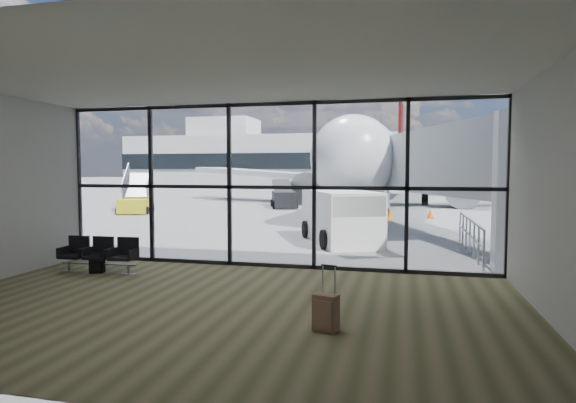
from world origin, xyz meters
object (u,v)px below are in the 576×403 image
at_px(seating_row, 100,253).
at_px(airliner, 387,164).
at_px(backpack, 97,264).
at_px(suitcase, 326,312).
at_px(service_van, 341,216).
at_px(mobile_stairs, 136,203).
at_px(belt_loader, 284,198).

bearing_deg(seating_row, airliner, 74.54).
height_order(backpack, suitcase, suitcase).
height_order(seating_row, airliner, airliner).
relative_size(suitcase, service_van, 0.23).
relative_size(backpack, suitcase, 0.48).
xyz_separation_m(suitcase, airliner, (-0.05, 31.99, 2.82)).
bearing_deg(service_van, seating_row, -153.89).
xyz_separation_m(seating_row, service_van, (5.48, 6.56, 0.47)).
distance_m(seating_row, service_van, 8.56).
relative_size(airliner, mobile_stairs, 10.40).
relative_size(suitcase, belt_loader, 0.24).
bearing_deg(mobile_stairs, suitcase, -72.20).
bearing_deg(backpack, service_van, 35.66).
relative_size(service_van, belt_loader, 1.05).
distance_m(belt_loader, mobile_stairs, 10.11).
relative_size(airliner, service_van, 8.37).
bearing_deg(belt_loader, airliner, 24.52).
height_order(suitcase, belt_loader, belt_loader).
height_order(airliner, belt_loader, airliner).
distance_m(airliner, belt_loader, 9.89).
distance_m(airliner, mobile_stairs, 19.82).
xyz_separation_m(seating_row, mobile_stairs, (-8.56, 16.01, 0.08)).
bearing_deg(suitcase, belt_loader, 121.18).
relative_size(seating_row, backpack, 3.98).
distance_m(service_van, mobile_stairs, 16.93).
xyz_separation_m(belt_loader, mobile_stairs, (-8.01, -6.16, -0.07)).
bearing_deg(suitcase, airliner, 105.84).
bearing_deg(belt_loader, mobile_stairs, -161.21).
bearing_deg(suitcase, backpack, 170.17).
height_order(suitcase, airliner, airliner).
xyz_separation_m(suitcase, belt_loader, (-7.02, 25.42, 0.34)).
distance_m(seating_row, belt_loader, 22.18).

